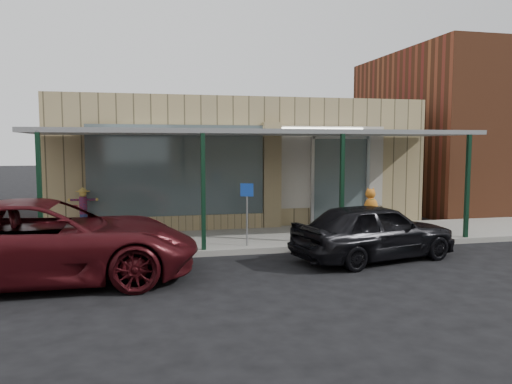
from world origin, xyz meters
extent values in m
plane|color=black|center=(0.00, 0.00, 0.00)|extent=(120.00, 120.00, 0.00)
cube|color=gray|center=(0.00, 3.60, 0.07)|extent=(40.00, 3.20, 0.15)
cube|color=#8C7B56|center=(0.00, 8.20, 2.10)|extent=(12.00, 6.00, 4.20)
cube|color=#4F5D60|center=(-2.20, 5.05, 1.90)|extent=(5.20, 0.06, 2.80)
cube|color=#4F5D60|center=(3.00, 5.18, 1.50)|extent=(1.80, 0.06, 2.80)
cube|color=#8C7B56|center=(0.70, 5.10, 1.70)|extent=(0.55, 0.30, 3.40)
cube|color=#8C7B56|center=(-2.20, 5.10, 0.35)|extent=(5.20, 0.30, 0.50)
cube|color=#A49E92|center=(0.00, 5.17, 2.00)|extent=(9.00, 0.02, 2.60)
cube|color=white|center=(0.00, 5.14, 3.20)|extent=(7.50, 0.03, 0.10)
cube|color=slate|center=(0.00, 3.60, 3.05)|extent=(12.00, 3.00, 0.12)
cube|color=black|center=(-5.50, 2.15, 1.55)|extent=(0.10, 0.10, 2.95)
cube|color=black|center=(-1.80, 2.15, 1.55)|extent=(0.10, 0.10, 2.95)
cube|color=black|center=(1.80, 2.15, 1.55)|extent=(0.10, 0.10, 2.95)
cube|color=black|center=(5.50, 2.15, 1.55)|extent=(0.10, 0.10, 2.95)
cylinder|color=#45271B|center=(-4.86, 4.80, 0.33)|extent=(0.56, 0.56, 0.35)
cylinder|color=navy|center=(-4.86, 4.80, 0.64)|extent=(0.21, 0.21, 0.27)
cylinder|color=maroon|center=(-4.86, 4.80, 1.01)|extent=(0.23, 0.23, 0.49)
sphere|color=tan|center=(-4.86, 4.80, 1.35)|extent=(0.19, 0.19, 0.19)
cone|color=tan|center=(-4.86, 4.80, 1.46)|extent=(0.32, 0.32, 0.12)
cylinder|color=#45271B|center=(-4.41, 3.42, 0.36)|extent=(0.80, 0.80, 0.43)
ellipsoid|color=orange|center=(-4.41, 3.42, 0.72)|extent=(0.34, 0.34, 0.28)
cylinder|color=#4C471E|center=(-4.41, 3.42, 0.88)|extent=(0.04, 0.04, 0.06)
cylinder|color=gray|center=(-0.66, 2.40, 0.78)|extent=(0.04, 0.04, 1.26)
cube|color=blue|center=(-0.66, 2.40, 1.58)|extent=(0.32, 0.13, 0.33)
imported|color=black|center=(2.06, 0.80, 0.69)|extent=(4.30, 2.52, 1.37)
ellipsoid|color=orange|center=(2.37, 1.62, 1.16)|extent=(0.35, 0.29, 0.45)
sphere|color=orange|center=(2.37, 1.67, 1.48)|extent=(0.26, 0.26, 0.26)
cylinder|color=#176720|center=(2.37, 1.62, 1.34)|extent=(0.17, 0.17, 0.02)
imported|color=#420D12|center=(-5.12, 0.50, 0.83)|extent=(5.97, 2.79, 1.65)
camera|label=1|loc=(-3.27, -9.86, 2.72)|focal=35.00mm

